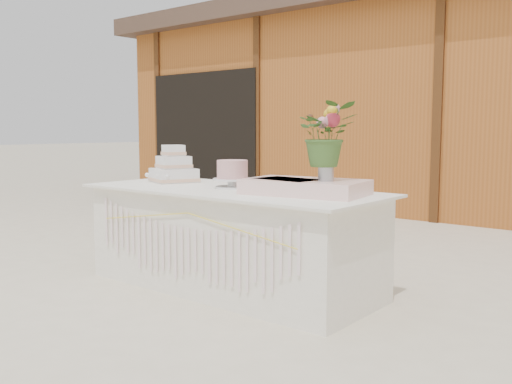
% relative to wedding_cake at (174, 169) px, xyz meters
% --- Properties ---
extents(ground, '(80.00, 80.00, 0.00)m').
position_rel_wedding_cake_xyz_m(ground, '(0.76, -0.11, -0.88)').
color(ground, beige).
rests_on(ground, ground).
extents(barn, '(12.60, 4.60, 3.30)m').
position_rel_wedding_cake_xyz_m(barn, '(0.75, 5.88, 0.80)').
color(barn, '#95521F').
rests_on(barn, ground).
extents(cake_table, '(2.40, 1.00, 0.77)m').
position_rel_wedding_cake_xyz_m(cake_table, '(0.76, -0.11, -0.49)').
color(cake_table, white).
rests_on(cake_table, ground).
extents(wedding_cake, '(0.46, 0.46, 0.32)m').
position_rel_wedding_cake_xyz_m(wedding_cake, '(0.00, 0.00, 0.00)').
color(wedding_cake, white).
rests_on(wedding_cake, cake_table).
extents(pink_cake_stand, '(0.30, 0.30, 0.22)m').
position_rel_wedding_cake_xyz_m(pink_cake_stand, '(0.74, -0.07, 0.01)').
color(pink_cake_stand, white).
rests_on(pink_cake_stand, cake_table).
extents(satin_runner, '(0.89, 0.60, 0.10)m').
position_rel_wedding_cake_xyz_m(satin_runner, '(1.40, -0.06, -0.06)').
color(satin_runner, beige).
rests_on(satin_runner, cake_table).
extents(flower_vase, '(0.11, 0.11, 0.14)m').
position_rel_wedding_cake_xyz_m(flower_vase, '(1.57, -0.06, 0.07)').
color(flower_vase, '#B5B5BA').
rests_on(flower_vase, satin_runner).
extents(bouquet, '(0.52, 0.52, 0.44)m').
position_rel_wedding_cake_xyz_m(bouquet, '(1.57, -0.06, 0.36)').
color(bouquet, '#375A24').
rests_on(bouquet, flower_vase).
extents(loose_flowers, '(0.26, 0.37, 0.02)m').
position_rel_wedding_cake_xyz_m(loose_flowers, '(-0.23, 0.05, -0.10)').
color(loose_flowers, pink).
rests_on(loose_flowers, cake_table).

